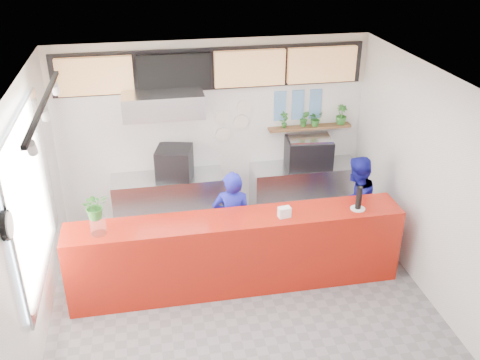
# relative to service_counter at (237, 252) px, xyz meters

# --- Properties ---
(floor) EXTENTS (5.00, 5.00, 0.00)m
(floor) POSITION_rel_service_counter_xyz_m (0.00, -0.40, -0.55)
(floor) COLOR slate
(floor) RESTS_ON ground
(ceiling) EXTENTS (5.00, 5.00, 0.00)m
(ceiling) POSITION_rel_service_counter_xyz_m (0.00, -0.40, 2.45)
(ceiling) COLOR silver
(wall_back) EXTENTS (5.00, 0.00, 5.00)m
(wall_back) POSITION_rel_service_counter_xyz_m (0.00, 2.10, 0.95)
(wall_back) COLOR white
(wall_back) RESTS_ON ground
(wall_left) EXTENTS (0.00, 5.00, 5.00)m
(wall_left) POSITION_rel_service_counter_xyz_m (-2.50, -0.40, 0.95)
(wall_left) COLOR white
(wall_left) RESTS_ON ground
(wall_right) EXTENTS (0.00, 5.00, 5.00)m
(wall_right) POSITION_rel_service_counter_xyz_m (2.50, -0.40, 0.95)
(wall_right) COLOR white
(wall_right) RESTS_ON ground
(service_counter) EXTENTS (4.50, 0.60, 1.10)m
(service_counter) POSITION_rel_service_counter_xyz_m (0.00, 0.00, 0.00)
(service_counter) COLOR #A6190B
(service_counter) RESTS_ON ground
(cream_band) EXTENTS (5.00, 0.02, 0.80)m
(cream_band) POSITION_rel_service_counter_xyz_m (0.00, 2.09, 2.05)
(cream_band) COLOR beige
(cream_band) RESTS_ON wall_back
(prep_bench) EXTENTS (1.80, 0.60, 0.90)m
(prep_bench) POSITION_rel_service_counter_xyz_m (-0.80, 1.80, -0.10)
(prep_bench) COLOR #B2B5BA
(prep_bench) RESTS_ON ground
(panini_oven) EXTENTS (0.65, 0.65, 0.48)m
(panini_oven) POSITION_rel_service_counter_xyz_m (-0.68, 1.80, 0.59)
(panini_oven) COLOR black
(panini_oven) RESTS_ON prep_bench
(extraction_hood) EXTENTS (1.20, 0.70, 0.35)m
(extraction_hood) POSITION_rel_service_counter_xyz_m (-0.80, 1.75, 1.60)
(extraction_hood) COLOR #B2B5BA
(extraction_hood) RESTS_ON ceiling
(hood_lip) EXTENTS (1.20, 0.69, 0.31)m
(hood_lip) POSITION_rel_service_counter_xyz_m (-0.80, 1.75, 1.40)
(hood_lip) COLOR #B2B5BA
(hood_lip) RESTS_ON ceiling
(right_bench) EXTENTS (1.80, 0.60, 0.90)m
(right_bench) POSITION_rel_service_counter_xyz_m (1.50, 1.80, -0.10)
(right_bench) COLOR #B2B5BA
(right_bench) RESTS_ON ground
(espresso_machine) EXTENTS (0.77, 0.58, 0.47)m
(espresso_machine) POSITION_rel_service_counter_xyz_m (1.54, 1.80, 0.59)
(espresso_machine) COLOR black
(espresso_machine) RESTS_ON right_bench
(espresso_tray) EXTENTS (0.73, 0.54, 0.06)m
(espresso_tray) POSITION_rel_service_counter_xyz_m (1.54, 1.80, 0.83)
(espresso_tray) COLOR silver
(espresso_tray) RESTS_ON espresso_machine
(herb_shelf) EXTENTS (1.40, 0.18, 0.04)m
(herb_shelf) POSITION_rel_service_counter_xyz_m (1.60, 2.00, 0.95)
(herb_shelf) COLOR brown
(herb_shelf) RESTS_ON wall_back
(menu_board_far_left) EXTENTS (1.10, 0.10, 0.55)m
(menu_board_far_left) POSITION_rel_service_counter_xyz_m (-1.75, 1.98, 2.00)
(menu_board_far_left) COLOR tan
(menu_board_far_left) RESTS_ON wall_back
(menu_board_mid_left) EXTENTS (1.10, 0.10, 0.55)m
(menu_board_mid_left) POSITION_rel_service_counter_xyz_m (-0.59, 1.98, 2.00)
(menu_board_mid_left) COLOR black
(menu_board_mid_left) RESTS_ON wall_back
(menu_board_mid_right) EXTENTS (1.10, 0.10, 0.55)m
(menu_board_mid_right) POSITION_rel_service_counter_xyz_m (0.57, 1.98, 2.00)
(menu_board_mid_right) COLOR tan
(menu_board_mid_right) RESTS_ON wall_back
(menu_board_far_right) EXTENTS (1.10, 0.10, 0.55)m
(menu_board_far_right) POSITION_rel_service_counter_xyz_m (1.73, 1.98, 2.00)
(menu_board_far_right) COLOR tan
(menu_board_far_right) RESTS_ON wall_back
(soffit) EXTENTS (4.80, 0.04, 0.65)m
(soffit) POSITION_rel_service_counter_xyz_m (0.00, 2.06, 2.00)
(soffit) COLOR black
(soffit) RESTS_ON wall_back
(window_pane) EXTENTS (0.04, 2.20, 1.90)m
(window_pane) POSITION_rel_service_counter_xyz_m (-2.47, -0.10, 1.15)
(window_pane) COLOR silver
(window_pane) RESTS_ON wall_left
(window_frame) EXTENTS (0.03, 2.30, 2.00)m
(window_frame) POSITION_rel_service_counter_xyz_m (-2.45, -0.10, 1.15)
(window_frame) COLOR #B2B5BA
(window_frame) RESTS_ON wall_left
(wall_clock_rim) EXTENTS (0.05, 0.30, 0.30)m
(wall_clock_rim) POSITION_rel_service_counter_xyz_m (-2.46, -1.30, 1.50)
(wall_clock_rim) COLOR black
(wall_clock_rim) RESTS_ON wall_left
(wall_clock_face) EXTENTS (0.02, 0.26, 0.26)m
(wall_clock_face) POSITION_rel_service_counter_xyz_m (-2.43, -1.30, 1.50)
(wall_clock_face) COLOR white
(wall_clock_face) RESTS_ON wall_left
(track_rail) EXTENTS (0.05, 2.40, 0.04)m
(track_rail) POSITION_rel_service_counter_xyz_m (-2.10, -0.40, 2.39)
(track_rail) COLOR black
(track_rail) RESTS_ON ceiling
(dec_plate_a) EXTENTS (0.24, 0.03, 0.24)m
(dec_plate_a) POSITION_rel_service_counter_xyz_m (0.15, 2.07, 1.20)
(dec_plate_a) COLOR silver
(dec_plate_a) RESTS_ON wall_back
(dec_plate_b) EXTENTS (0.24, 0.03, 0.24)m
(dec_plate_b) POSITION_rel_service_counter_xyz_m (0.45, 2.07, 1.10)
(dec_plate_b) COLOR silver
(dec_plate_b) RESTS_ON wall_back
(dec_plate_c) EXTENTS (0.24, 0.03, 0.24)m
(dec_plate_c) POSITION_rel_service_counter_xyz_m (0.15, 2.07, 0.90)
(dec_plate_c) COLOR silver
(dec_plate_c) RESTS_ON wall_back
(dec_plate_d) EXTENTS (0.24, 0.03, 0.24)m
(dec_plate_d) POSITION_rel_service_counter_xyz_m (0.50, 2.07, 1.35)
(dec_plate_d) COLOR silver
(dec_plate_d) RESTS_ON wall_back
(photo_frame_a) EXTENTS (0.20, 0.02, 0.25)m
(photo_frame_a) POSITION_rel_service_counter_xyz_m (1.10, 2.08, 1.45)
(photo_frame_a) COLOR #598CBF
(photo_frame_a) RESTS_ON wall_back
(photo_frame_b) EXTENTS (0.20, 0.02, 0.25)m
(photo_frame_b) POSITION_rel_service_counter_xyz_m (1.40, 2.08, 1.45)
(photo_frame_b) COLOR #598CBF
(photo_frame_b) RESTS_ON wall_back
(photo_frame_c) EXTENTS (0.20, 0.02, 0.25)m
(photo_frame_c) POSITION_rel_service_counter_xyz_m (1.70, 2.08, 1.45)
(photo_frame_c) COLOR #598CBF
(photo_frame_c) RESTS_ON wall_back
(photo_frame_d) EXTENTS (0.20, 0.02, 0.25)m
(photo_frame_d) POSITION_rel_service_counter_xyz_m (1.10, 2.08, 1.20)
(photo_frame_d) COLOR #598CBF
(photo_frame_d) RESTS_ON wall_back
(photo_frame_e) EXTENTS (0.20, 0.02, 0.25)m
(photo_frame_e) POSITION_rel_service_counter_xyz_m (1.40, 2.08, 1.20)
(photo_frame_e) COLOR #598CBF
(photo_frame_e) RESTS_ON wall_back
(photo_frame_f) EXTENTS (0.20, 0.02, 0.25)m
(photo_frame_f) POSITION_rel_service_counter_xyz_m (1.70, 2.08, 1.20)
(photo_frame_f) COLOR #598CBF
(photo_frame_f) RESTS_ON wall_back
(staff_center) EXTENTS (0.63, 0.48, 1.54)m
(staff_center) POSITION_rel_service_counter_xyz_m (0.02, 0.47, 0.22)
(staff_center) COLOR #161898
(staff_center) RESTS_ON ground
(staff_right) EXTENTS (0.94, 0.88, 1.54)m
(staff_right) POSITION_rel_service_counter_xyz_m (1.91, 0.60, 0.22)
(staff_right) COLOR #161898
(staff_right) RESTS_ON ground
(herb_a) EXTENTS (0.17, 0.15, 0.28)m
(herb_a) POSITION_rel_service_counter_xyz_m (1.16, 2.00, 1.11)
(herb_a) COLOR #2D6E26
(herb_a) RESTS_ON herb_shelf
(herb_b) EXTENTS (0.19, 0.18, 0.28)m
(herb_b) POSITION_rel_service_counter_xyz_m (1.50, 2.00, 1.11)
(herb_b) COLOR #2D6E26
(herb_b) RESTS_ON herb_shelf
(herb_c) EXTENTS (0.29, 0.27, 0.26)m
(herb_c) POSITION_rel_service_counter_xyz_m (1.69, 2.00, 1.10)
(herb_c) COLOR #2D6E26
(herb_c) RESTS_ON herb_shelf
(herb_d) EXTENTS (0.20, 0.18, 0.33)m
(herb_d) POSITION_rel_service_counter_xyz_m (2.14, 2.00, 1.13)
(herb_d) COLOR #2D6E26
(herb_d) RESTS_ON herb_shelf
(glass_vase) EXTENTS (0.25, 0.25, 0.24)m
(glass_vase) POSITION_rel_service_counter_xyz_m (-1.77, -0.05, 0.67)
(glass_vase) COLOR white
(glass_vase) RESTS_ON service_counter
(basil_vase) EXTENTS (0.37, 0.34, 0.35)m
(basil_vase) POSITION_rel_service_counter_xyz_m (-1.77, -0.05, 0.94)
(basil_vase) COLOR #2D6E26
(basil_vase) RESTS_ON glass_vase
(napkin_holder) EXTENTS (0.17, 0.12, 0.14)m
(napkin_holder) POSITION_rel_service_counter_xyz_m (0.62, -0.09, 0.62)
(napkin_holder) COLOR white
(napkin_holder) RESTS_ON service_counter
(white_plate) EXTENTS (0.20, 0.20, 0.01)m
(white_plate) POSITION_rel_service_counter_xyz_m (1.65, -0.08, 0.56)
(white_plate) COLOR white
(white_plate) RESTS_ON service_counter
(pepper_mill) EXTENTS (0.10, 0.10, 0.32)m
(pepper_mill) POSITION_rel_service_counter_xyz_m (1.65, -0.08, 0.73)
(pepper_mill) COLOR black
(pepper_mill) RESTS_ON white_plate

